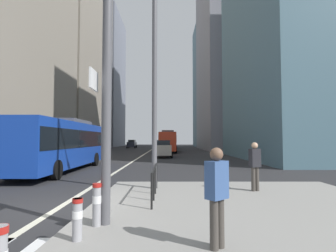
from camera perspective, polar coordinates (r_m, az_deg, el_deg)
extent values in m
plane|color=#28282B|center=(28.25, -6.70, -6.99)|extent=(160.00, 160.00, 0.00)
cube|color=gray|center=(7.61, 18.09, -17.65)|extent=(9.00, 10.00, 0.15)
cube|color=beige|center=(38.19, -4.96, -5.92)|extent=(0.20, 80.00, 0.01)
cube|color=gray|center=(60.86, -19.61, 19.09)|extent=(10.79, 24.12, 49.28)
cube|color=slate|center=(82.67, -13.70, 9.31)|extent=(10.18, 19.50, 38.76)
cube|color=slate|center=(33.76, 25.88, 21.32)|extent=(12.16, 19.52, 31.43)
cube|color=gray|center=(58.32, 14.14, 15.98)|extent=(13.77, 21.10, 41.60)
cube|color=slate|center=(78.13, 10.20, 8.58)|extent=(11.81, 17.05, 35.00)
cube|color=#14389E|center=(18.40, -21.86, -3.63)|extent=(2.50, 11.25, 2.75)
cube|color=black|center=(18.39, -21.84, -2.56)|extent=(2.54, 11.02, 1.10)
cube|color=#4C4C51|center=(20.01, -19.99, 0.78)|extent=(1.75, 4.05, 0.30)
cylinder|color=black|center=(14.69, -22.82, -8.65)|extent=(0.30, 1.00, 1.00)
cylinder|color=black|center=(15.76, -30.98, -8.05)|extent=(0.30, 1.00, 1.00)
cylinder|color=black|center=(21.49, -15.33, -6.87)|extent=(0.30, 1.00, 1.00)
cylinder|color=black|center=(22.23, -21.35, -6.64)|extent=(0.30, 1.00, 1.00)
cylinder|color=black|center=(18.89, -31.89, -7.65)|extent=(0.23, 0.64, 0.64)
cube|color=red|center=(42.92, 0.01, -3.29)|extent=(2.78, 11.81, 2.75)
cube|color=black|center=(42.92, 0.01, -2.84)|extent=(2.82, 11.58, 1.10)
cube|color=#4C4C51|center=(41.18, -0.04, -1.19)|extent=(1.85, 4.27, 0.30)
cylinder|color=black|center=(46.75, -1.36, -4.76)|extent=(0.32, 1.01, 1.00)
cylinder|color=black|center=(46.70, 1.60, -4.76)|extent=(0.32, 1.01, 1.00)
cylinder|color=black|center=(39.24, -1.87, -5.12)|extent=(0.32, 1.01, 1.00)
cylinder|color=black|center=(39.18, 1.65, -5.12)|extent=(0.32, 1.01, 1.00)
cube|color=#198456|center=(60.92, 0.17, -3.17)|extent=(2.61, 11.05, 2.75)
cube|color=black|center=(60.92, 0.17, -2.85)|extent=(2.65, 10.83, 1.10)
cube|color=#4C4C51|center=(59.28, 0.16, -1.71)|extent=(1.79, 3.99, 0.30)
cylinder|color=black|center=(64.48, -0.88, -4.25)|extent=(0.31, 1.00, 1.00)
cylinder|color=black|center=(64.47, 1.25, -4.25)|extent=(0.31, 1.00, 1.00)
cylinder|color=black|center=(57.43, -1.06, -4.41)|extent=(0.31, 1.00, 1.00)
cylinder|color=black|center=(57.41, 1.35, -4.41)|extent=(0.31, 1.00, 1.00)
cube|color=#232838|center=(63.29, -7.79, -3.91)|extent=(1.84, 4.03, 1.10)
cube|color=black|center=(63.43, -7.77, -3.18)|extent=(1.53, 2.19, 0.52)
cylinder|color=black|center=(61.82, -7.15, -4.45)|extent=(0.23, 0.64, 0.64)
cylinder|color=black|center=(62.10, -8.82, -4.43)|extent=(0.23, 0.64, 0.64)
cylinder|color=black|center=(64.52, -6.81, -4.38)|extent=(0.23, 0.64, 0.64)
cylinder|color=black|center=(64.79, -8.41, -4.37)|extent=(0.23, 0.64, 0.64)
cube|color=#B2A899|center=(30.22, -1.06, -5.09)|extent=(1.80, 4.07, 1.10)
cube|color=black|center=(30.05, -1.07, -3.56)|extent=(1.51, 2.20, 0.52)
cylinder|color=black|center=(31.65, -2.69, -5.98)|extent=(0.22, 0.64, 0.64)
cylinder|color=black|center=(31.63, 0.62, -5.99)|extent=(0.22, 0.64, 0.64)
cylinder|color=black|center=(28.89, -2.92, -6.28)|extent=(0.22, 0.64, 0.64)
cylinder|color=black|center=(28.87, 0.72, -6.28)|extent=(0.22, 0.64, 0.64)
cylinder|color=#515156|center=(6.29, -13.03, 7.43)|extent=(0.22, 0.22, 6.00)
cube|color=white|center=(6.22, -15.66, 9.47)|extent=(0.04, 0.60, 0.44)
cylinder|color=#56565B|center=(10.62, -2.96, 8.63)|extent=(0.20, 0.20, 8.00)
cylinder|color=#99999E|center=(5.53, -18.86, -18.39)|extent=(0.18, 0.18, 0.78)
cylinder|color=white|center=(5.51, -18.84, -17.45)|extent=(0.19, 0.19, 0.14)
cylinder|color=#B21E19|center=(5.45, -18.80, -14.86)|extent=(0.20, 0.20, 0.08)
cylinder|color=#99999E|center=(6.26, -15.04, -15.92)|extent=(0.18, 0.18, 0.92)
cylinder|color=white|center=(6.24, -15.03, -14.93)|extent=(0.19, 0.19, 0.17)
cylinder|color=#B21E19|center=(6.18, -14.99, -12.14)|extent=(0.20, 0.20, 0.08)
cylinder|color=black|center=(7.43, -3.57, -13.79)|extent=(0.06, 0.06, 0.95)
cylinder|color=black|center=(8.44, -3.14, -12.47)|extent=(0.06, 0.06, 0.95)
cylinder|color=black|center=(9.46, -2.80, -11.43)|extent=(0.06, 0.06, 0.95)
cylinder|color=black|center=(10.48, -2.52, -10.60)|extent=(0.06, 0.06, 0.95)
cylinder|color=black|center=(8.89, -2.95, -8.90)|extent=(0.06, 3.09, 0.06)
cylinder|color=#423D38|center=(5.05, 10.99, -19.61)|extent=(0.15, 0.15, 0.85)
cylinder|color=#423D38|center=(4.93, 9.75, -20.03)|extent=(0.15, 0.15, 0.85)
cube|color=#38568E|center=(4.82, 10.30, -11.23)|extent=(0.44, 0.43, 0.66)
sphere|color=brown|center=(4.78, 10.25, -5.94)|extent=(0.23, 0.23, 0.23)
cylinder|color=#423D38|center=(10.50, 18.40, -10.67)|extent=(0.15, 0.15, 0.87)
cylinder|color=#423D38|center=(10.40, 17.69, -10.75)|extent=(0.15, 0.15, 0.87)
cube|color=#232328|center=(10.37, 17.98, -6.51)|extent=(0.44, 0.35, 0.67)
sphere|color=tan|center=(10.35, 17.94, -4.01)|extent=(0.24, 0.24, 0.24)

